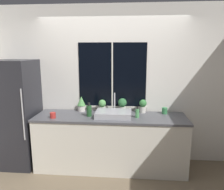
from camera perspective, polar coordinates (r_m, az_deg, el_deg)
ground_plane at (r=3.64m, az=-0.89°, el=-20.73°), size 14.00×14.00×0.00m
wall_back at (r=3.83m, az=0.12°, el=2.67°), size 8.00×0.09×2.70m
wall_left at (r=5.25m, az=-24.04°, el=4.07°), size 0.06×7.00×2.70m
counter at (r=3.71m, az=-0.40°, el=-12.17°), size 2.45×0.67×0.90m
refrigerator at (r=4.05m, az=-23.65°, el=-4.40°), size 0.66×0.72×1.79m
sink at (r=3.52m, az=0.39°, el=-4.92°), size 0.57×0.45×0.35m
potted_plant_far_left at (r=3.84m, az=-8.00°, el=-2.17°), size 0.15×0.15×0.26m
potted_plant_center_left at (r=3.78m, az=-2.56°, el=-2.68°), size 0.13×0.13×0.21m
potted_plant_center_right at (r=3.75m, az=2.72°, el=-2.44°), size 0.15×0.15×0.24m
potted_plant_far_right at (r=3.75m, az=8.07°, el=-2.69°), size 0.13×0.13×0.23m
soap_bottle at (r=3.48m, az=6.61°, el=-4.70°), size 0.06×0.06×0.18m
bottle_tall at (r=3.54m, az=-6.02°, el=-4.07°), size 0.08×0.08×0.22m
mug_red at (r=3.57m, az=-15.19°, el=-5.14°), size 0.09×0.09×0.09m
mug_green at (r=3.78m, az=13.58°, el=-4.01°), size 0.09×0.09×0.10m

